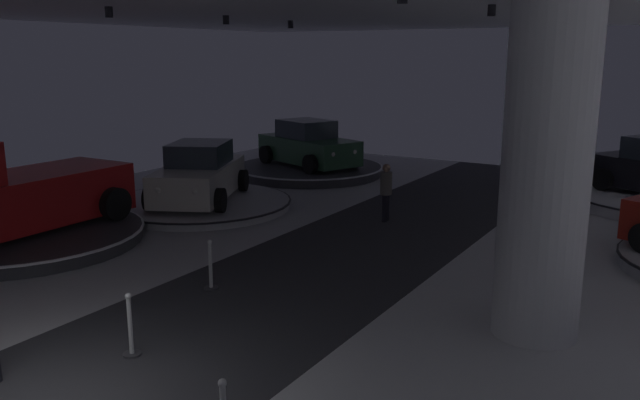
{
  "coord_description": "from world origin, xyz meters",
  "views": [
    {
      "loc": [
        6.8,
        -4.27,
        4.48
      ],
      "look_at": [
        -0.26,
        7.32,
        1.4
      ],
      "focal_mm": 36.23,
      "sensor_mm": 36.0,
      "label": 1
    }
  ],
  "objects": [
    {
      "name": "column_right",
      "position": [
        4.67,
        5.98,
        2.75
      ],
      "size": [
        1.37,
        1.37,
        5.5
      ],
      "color": "silver",
      "rests_on": "ground"
    },
    {
      "name": "display_platform_far_left",
      "position": [
        -5.96,
        9.83,
        0.14
      ],
      "size": [
        5.42,
        5.42,
        0.24
      ],
      "color": "#B7B7BC",
      "rests_on": "ground"
    },
    {
      "name": "display_car_far_left",
      "position": [
        -5.97,
        9.86,
        1.01
      ],
      "size": [
        3.52,
        4.57,
        1.71
      ],
      "color": "silver",
      "rests_on": "display_platform_far_left"
    },
    {
      "name": "display_platform_mid_left",
      "position": [
        -7.11,
        4.79,
        0.19
      ],
      "size": [
        5.68,
        5.68,
        0.34
      ],
      "color": "#333338",
      "rests_on": "ground"
    },
    {
      "name": "pickup_truck_mid_left",
      "position": [
        -7.1,
        4.47,
        1.27
      ],
      "size": [
        2.66,
        5.31,
        2.3
      ],
      "color": "red",
      "rests_on": "display_platform_mid_left"
    },
    {
      "name": "display_platform_deep_left",
      "position": [
        -6.1,
        16.1,
        0.2
      ],
      "size": [
        5.59,
        5.59,
        0.36
      ],
      "color": "#333338",
      "rests_on": "ground"
    },
    {
      "name": "display_car_deep_left",
      "position": [
        -6.13,
        16.11,
        1.12
      ],
      "size": [
        4.57,
        3.34,
        1.71
      ],
      "color": "#2D5638",
      "rests_on": "display_platform_deep_left"
    },
    {
      "name": "visitor_walking_far",
      "position": [
        -0.57,
        11.29,
        0.91
      ],
      "size": [
        0.32,
        0.32,
        1.59
      ],
      "color": "black",
      "rests_on": "ground"
    },
    {
      "name": "stanchion_b",
      "position": [
        -1.19,
        4.78,
        0.37
      ],
      "size": [
        0.28,
        0.28,
        1.01
      ],
      "color": "#333338",
      "rests_on": "ground"
    },
    {
      "name": "stanchion_c",
      "position": [
        -0.34,
        1.96,
        0.37
      ],
      "size": [
        0.28,
        0.28,
        1.01
      ],
      "color": "#333338",
      "rests_on": "ground"
    }
  ]
}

